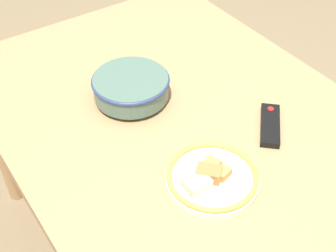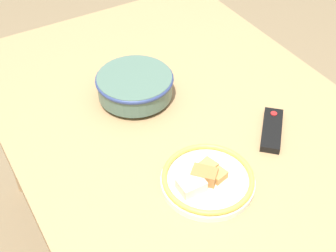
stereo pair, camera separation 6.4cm
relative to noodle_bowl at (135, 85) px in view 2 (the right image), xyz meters
The scene contains 4 objects.
dining_table 0.22m from the noodle_bowl, 26.45° to the left, with size 1.43×1.00×0.72m.
noodle_bowl is the anchor object (origin of this frame).
food_plate 0.40m from the noodle_bowl, ahead, with size 0.24×0.24×0.05m.
tv_remote 0.43m from the noodle_bowl, 37.73° to the left, with size 0.16×0.16×0.02m.
Camera 2 is at (0.85, -0.57, 1.64)m, focal length 50.00 mm.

